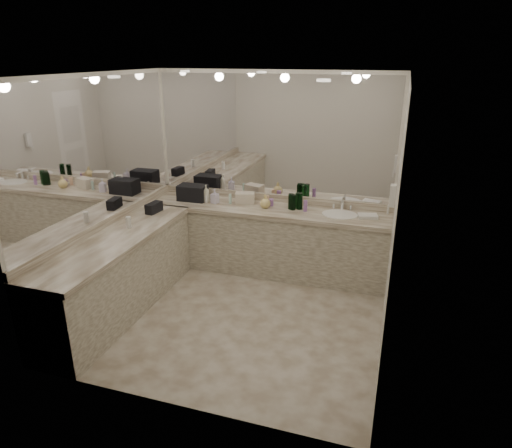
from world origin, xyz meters
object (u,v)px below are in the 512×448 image
(black_toiletry_bag, at_px, (193,192))
(sink, at_px, (340,215))
(hand_towel, at_px, (368,216))
(soap_bottle_c, at_px, (265,201))
(soap_bottle_b, at_px, (215,196))
(wall_phone, at_px, (393,196))
(cream_cosmetic_case, at_px, (245,198))
(soap_bottle_a, at_px, (206,193))

(black_toiletry_bag, bearing_deg, sink, -0.19)
(hand_towel, bearing_deg, soap_bottle_c, -179.23)
(sink, height_order, soap_bottle_b, soap_bottle_b)
(sink, bearing_deg, soap_bottle_c, -178.53)
(wall_phone, distance_m, cream_cosmetic_case, 2.00)
(cream_cosmetic_case, relative_size, soap_bottle_c, 1.40)
(sink, relative_size, soap_bottle_b, 2.26)
(hand_towel, relative_size, soap_bottle_b, 1.19)
(sink, relative_size, hand_towel, 1.90)
(soap_bottle_a, height_order, soap_bottle_c, soap_bottle_a)
(wall_phone, xyz_separation_m, cream_cosmetic_case, (-1.88, 0.58, -0.38))
(sink, distance_m, soap_bottle_a, 1.80)
(sink, relative_size, soap_bottle_a, 1.88)
(black_toiletry_bag, relative_size, soap_bottle_a, 1.62)
(soap_bottle_c, bearing_deg, soap_bottle_b, -179.47)
(soap_bottle_a, bearing_deg, cream_cosmetic_case, 9.83)
(sink, bearing_deg, soap_bottle_a, -179.61)
(sink, relative_size, wall_phone, 1.83)
(wall_phone, relative_size, soap_bottle_b, 1.24)
(cream_cosmetic_case, bearing_deg, soap_bottle_c, -35.17)
(wall_phone, distance_m, soap_bottle_c, 1.68)
(black_toiletry_bag, relative_size, cream_cosmetic_case, 1.52)
(sink, height_order, soap_bottle_c, soap_bottle_c)
(soap_bottle_a, bearing_deg, soap_bottle_b, -8.12)
(hand_towel, relative_size, soap_bottle_c, 1.30)
(black_toiletry_bag, xyz_separation_m, soap_bottle_b, (0.34, -0.04, -0.01))
(sink, distance_m, hand_towel, 0.34)
(hand_towel, bearing_deg, soap_bottle_a, -179.86)
(wall_phone, distance_m, hand_towel, 0.71)
(sink, height_order, cream_cosmetic_case, cream_cosmetic_case)
(soap_bottle_a, relative_size, soap_bottle_c, 1.31)
(hand_towel, bearing_deg, cream_cosmetic_case, 176.99)
(soap_bottle_a, relative_size, soap_bottle_b, 1.21)
(sink, xyz_separation_m, black_toiletry_bag, (-2.01, 0.01, 0.11))
(soap_bottle_c, bearing_deg, cream_cosmetic_case, 161.87)
(hand_towel, distance_m, soap_bottle_a, 2.14)
(black_toiletry_bag, bearing_deg, soap_bottle_c, -1.71)
(black_toiletry_bag, distance_m, soap_bottle_a, 0.21)
(soap_bottle_b, bearing_deg, sink, 1.07)
(wall_phone, height_order, cream_cosmetic_case, wall_phone)
(soap_bottle_a, bearing_deg, soap_bottle_c, -0.85)
(soap_bottle_b, bearing_deg, black_toiletry_bag, 173.69)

